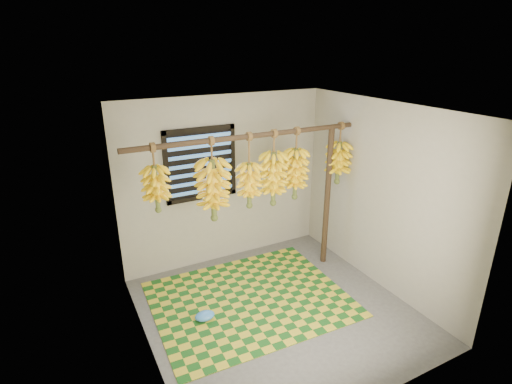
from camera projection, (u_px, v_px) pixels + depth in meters
floor at (277, 311)px, 4.80m from camera, size 3.00×3.00×0.01m
ceiling at (282, 110)px, 3.96m from camera, size 3.00×3.00×0.01m
wall_back at (225, 181)px, 5.63m from camera, size 3.00×0.01×2.40m
wall_left at (141, 252)px, 3.73m from camera, size 0.01×3.00×2.40m
wall_right at (382, 197)px, 5.04m from camera, size 0.01×3.00×2.40m
window at (201, 164)px, 5.35m from camera, size 1.00×0.04×1.00m
hanging_pole at (250, 136)px, 4.68m from camera, size 3.00×0.06×0.06m
support_post at (327, 198)px, 5.55m from camera, size 0.08×0.08×2.00m
woven_mat at (250, 299)px, 5.02m from camera, size 2.41×1.96×0.01m
plastic_bag at (205, 316)px, 4.63m from camera, size 0.24×0.18×0.10m
banana_bunch_a at (156, 189)px, 4.34m from camera, size 0.31×0.31×0.78m
banana_bunch_b at (213, 190)px, 4.67m from camera, size 0.40×0.40×1.02m
banana_bunch_c at (249, 185)px, 4.89m from camera, size 0.30×0.30×0.95m
banana_bunch_d at (273, 179)px, 5.02m from camera, size 0.34×0.34×0.98m
banana_bunch_e at (295, 174)px, 5.16m from camera, size 0.33×0.33×0.95m
banana_bunch_f at (338, 163)px, 5.44m from camera, size 0.34×0.34×0.85m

